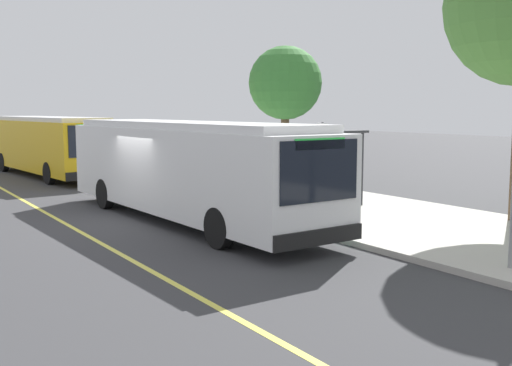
{
  "coord_description": "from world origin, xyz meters",
  "views": [
    {
      "loc": [
        16.9,
        -7.02,
        3.3
      ],
      "look_at": [
        4.2,
        1.25,
        1.46
      ],
      "focal_mm": 42.56,
      "sensor_mm": 36.0,
      "label": 1
    }
  ],
  "objects_px": {
    "transit_bus_main": "(187,167)",
    "transit_bus_second": "(47,144)",
    "waiting_bench": "(325,188)",
    "route_sign_post": "(322,158)"
  },
  "relations": [
    {
      "from": "transit_bus_main",
      "to": "transit_bus_second",
      "type": "bearing_deg",
      "value": -179.0
    },
    {
      "from": "transit_bus_second",
      "to": "waiting_bench",
      "type": "bearing_deg",
      "value": 20.22
    },
    {
      "from": "transit_bus_second",
      "to": "waiting_bench",
      "type": "height_order",
      "value": "transit_bus_second"
    },
    {
      "from": "waiting_bench",
      "to": "transit_bus_main",
      "type": "bearing_deg",
      "value": -90.29
    },
    {
      "from": "transit_bus_main",
      "to": "waiting_bench",
      "type": "relative_size",
      "value": 7.53
    },
    {
      "from": "transit_bus_main",
      "to": "route_sign_post",
      "type": "height_order",
      "value": "same"
    },
    {
      "from": "waiting_bench",
      "to": "transit_bus_second",
      "type": "bearing_deg",
      "value": -159.78
    },
    {
      "from": "transit_bus_main",
      "to": "transit_bus_second",
      "type": "relative_size",
      "value": 1.01
    },
    {
      "from": "route_sign_post",
      "to": "transit_bus_second",
      "type": "bearing_deg",
      "value": -170.15
    },
    {
      "from": "waiting_bench",
      "to": "route_sign_post",
      "type": "xyz_separation_m",
      "value": [
        2.78,
        -2.45,
        1.32
      ]
    }
  ]
}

